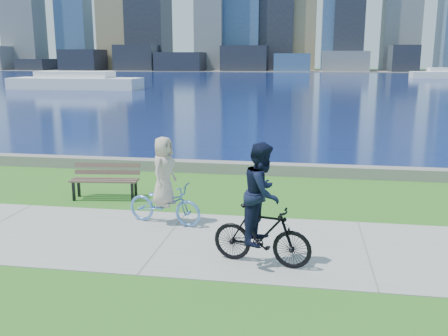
# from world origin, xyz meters

# --- Properties ---
(ground) EXTENTS (320.00, 320.00, 0.00)m
(ground) POSITION_xyz_m (0.00, 0.00, 0.00)
(ground) COLOR #26631A
(ground) RESTS_ON ground
(concrete_path) EXTENTS (80.00, 3.50, 0.02)m
(concrete_path) POSITION_xyz_m (0.00, 0.00, 0.01)
(concrete_path) COLOR #959691
(concrete_path) RESTS_ON ground
(seawall) EXTENTS (90.00, 0.50, 0.35)m
(seawall) POSITION_xyz_m (0.00, 6.20, 0.17)
(seawall) COLOR slate
(seawall) RESTS_ON ground
(bay_water) EXTENTS (320.00, 131.00, 0.01)m
(bay_water) POSITION_xyz_m (0.00, 72.00, 0.00)
(bay_water) COLOR #0B1A4C
(bay_water) RESTS_ON ground
(far_shore) EXTENTS (320.00, 30.00, 0.12)m
(far_shore) POSITION_xyz_m (0.00, 130.00, 0.06)
(far_shore) COLOR slate
(far_shore) RESTS_ON ground
(ferry_near) EXTENTS (15.14, 4.32, 2.05)m
(ferry_near) POSITION_xyz_m (-23.80, 45.60, 0.85)
(ferry_near) COLOR white
(ferry_near) RESTS_ON ground
(park_bench) EXTENTS (1.82, 0.81, 0.91)m
(park_bench) POSITION_xyz_m (-2.41, 2.75, 0.56)
(park_bench) COLOR black
(park_bench) RESTS_ON ground
(cyclist_woman) EXTENTS (0.96, 1.85, 1.96)m
(cyclist_woman) POSITION_xyz_m (-0.28, 0.96, 0.75)
(cyclist_woman) COLOR #578CD3
(cyclist_woman) RESTS_ON ground
(cyclist_man) EXTENTS (0.89, 1.88, 2.22)m
(cyclist_man) POSITION_xyz_m (2.05, -0.94, 0.95)
(cyclist_man) COLOR black
(cyclist_man) RESTS_ON ground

